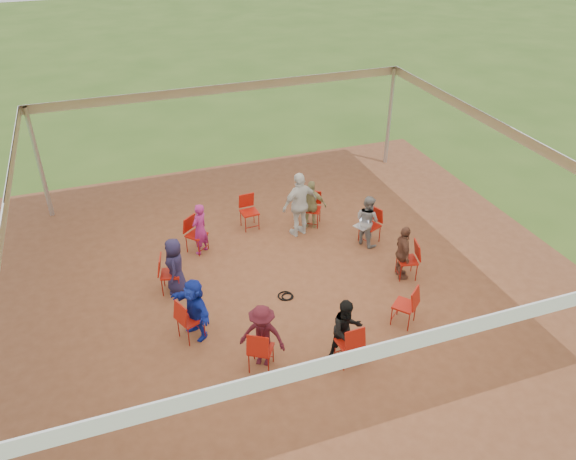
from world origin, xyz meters
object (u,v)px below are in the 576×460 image
object	(u,v)px
chair_2	(249,213)
person_seated_3	(175,266)
chair_9	(407,260)
person_seated_5	(262,336)
cable_coil	(286,296)
person_seated_0	(367,220)
chair_7	(349,343)
person_seated_6	(346,330)
laptop	(363,224)
chair_6	(261,349)
person_seated_4	(195,308)
person_seated_7	(403,253)
chair_5	(190,319)
person_seated_1	(311,205)
standing_person	(300,204)
chair_8	(404,305)
chair_0	(370,226)
chair_3	(197,235)
person_seated_2	(200,229)
chair_1	(312,209)
chair_4	(170,274)

from	to	relation	value
chair_2	person_seated_3	world-z (taller)	person_seated_3
chair_9	person_seated_5	xyz separation A→B (m)	(-3.83, -1.48, 0.20)
cable_coil	person_seated_0	bearing A→B (deg)	27.78
chair_7	person_seated_6	world-z (taller)	person_seated_6
chair_2	person_seated_5	world-z (taller)	person_seated_5
laptop	chair_7	bearing A→B (deg)	128.37
chair_6	person_seated_4	xyz separation A→B (m)	(-0.92, 1.27, 0.20)
person_seated_7	cable_coil	size ratio (longest dim) A/B	3.67
chair_5	person_seated_1	distance (m)	4.83
person_seated_7	standing_person	xyz separation A→B (m)	(-1.49, 2.48, 0.20)
chair_9	chair_8	bearing A→B (deg)	162.00
chair_0	chair_5	bearing A→B (deg)	90.00
person_seated_0	chair_5	bearing A→B (deg)	90.00
chair_6	chair_0	bearing A→B (deg)	72.00
chair_2	chair_6	size ratio (longest dim) A/B	1.00
cable_coil	chair_2	bearing A→B (deg)	88.62
person_seated_3	person_seated_5	bearing A→B (deg)	36.00
chair_2	person_seated_7	bearing A→B (deg)	125.02
chair_2	chair_3	distance (m)	1.60
person_seated_1	person_seated_7	bearing A→B (deg)	144.00
person_seated_2	chair_8	bearing A→B (deg)	90.00
chair_8	standing_person	xyz separation A→B (m)	(-0.76, 3.87, 0.40)
person_seated_7	cable_coil	xyz separation A→B (m)	(-2.66, 0.18, -0.63)
chair_1	person_seated_4	xyz separation A→B (m)	(-3.67, -3.14, 0.20)
person_seated_2	chair_5	bearing A→B (deg)	34.14
person_seated_3	standing_person	size ratio (longest dim) A/B	0.77
chair_1	person_seated_5	world-z (taller)	person_seated_5
chair_1	standing_person	world-z (taller)	standing_person
chair_7	laptop	distance (m)	3.98
chair_8	person_seated_2	world-z (taller)	person_seated_2
cable_coil	person_seated_2	bearing A→B (deg)	120.10
chair_1	person_seated_6	xyz separation A→B (m)	(-1.19, -4.68, 0.20)
person_seated_3	person_seated_4	distance (m)	1.53
chair_1	chair_2	xyz separation A→B (m)	(-1.56, 0.38, 0.00)
chair_1	chair_3	size ratio (longest dim) A/B	1.00
person_seated_0	person_seated_3	xyz separation A→B (m)	(-4.70, -0.34, 0.00)
chair_1	person_seated_7	world-z (taller)	person_seated_7
person_seated_6	laptop	distance (m)	3.88
chair_1	chair_6	size ratio (longest dim) A/B	1.00
chair_0	chair_4	size ratio (longest dim) A/B	1.00
chair_0	person_seated_6	size ratio (longest dim) A/B	0.69
chair_4	person_seated_0	xyz separation A→B (m)	(4.82, 0.31, 0.20)
chair_9	person_seated_1	bearing A→B (deg)	37.86
chair_8	laptop	distance (m)	2.90
chair_5	chair_8	world-z (taller)	same
chair_7	chair_9	distance (m)	3.05
chair_0	person_seated_1	bearing A→B (deg)	22.16
cable_coil	person_seated_4	bearing A→B (deg)	-165.66
chair_0	chair_9	world-z (taller)	same
person_seated_5	person_seated_4	bearing A→B (deg)	162.00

